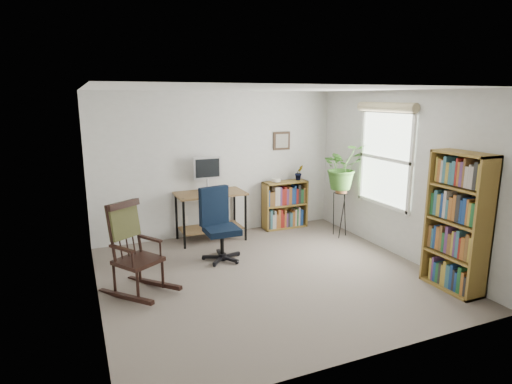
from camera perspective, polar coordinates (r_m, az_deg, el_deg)
name	(u,v)px	position (r m, az deg, el deg)	size (l,w,h in m)	color
floor	(268,276)	(5.75, 1.60, -11.07)	(4.20, 4.00, 0.00)	#74685E
ceiling	(269,89)	(5.27, 1.76, 13.57)	(4.20, 4.00, 0.00)	white
wall_back	(219,164)	(7.22, -5.02, 3.71)	(4.20, 0.00, 2.40)	silver
wall_front	(368,232)	(3.73, 14.75, -5.16)	(4.20, 0.00, 2.40)	silver
wall_left	(91,203)	(4.91, -21.17, -1.33)	(0.00, 4.00, 2.40)	silver
wall_right	(400,175)	(6.54, 18.64, 2.16)	(0.00, 4.00, 2.40)	silver
window	(385,159)	(6.71, 16.80, 4.26)	(0.12, 1.20, 1.50)	white
desk	(211,216)	(7.04, -6.04, -3.23)	(1.11, 0.61, 0.80)	brown
monitor	(207,174)	(7.02, -6.51, 2.40)	(0.46, 0.16, 0.56)	silver
keyboard	(212,193)	(6.83, -5.82, -0.16)	(0.40, 0.15, 0.03)	black
office_chair	(222,225)	(6.11, -4.59, -4.35)	(0.58, 0.58, 1.07)	black
rocking_chair	(137,248)	(5.27, -15.52, -7.26)	(0.58, 0.97, 1.13)	black
low_bookshelf	(285,205)	(7.66, 3.87, -1.69)	(0.80, 0.27, 0.85)	olive
tall_bookshelf	(458,222)	(5.65, 25.28, -3.68)	(0.32, 0.74, 1.69)	olive
plant_stand	(340,211)	(7.30, 11.17, -2.49)	(0.24, 0.24, 0.88)	black
spider_plant	(343,145)	(7.09, 11.55, 6.18)	(1.69, 1.88, 1.46)	#396C25
potted_plant_small	(299,177)	(7.69, 5.75, 1.99)	(0.13, 0.24, 0.11)	#396C25
framed_picture	(282,141)	(7.59, 3.48, 6.82)	(0.32, 0.04, 0.32)	black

